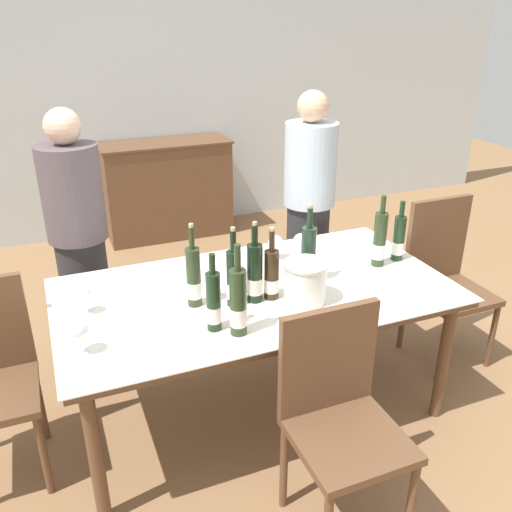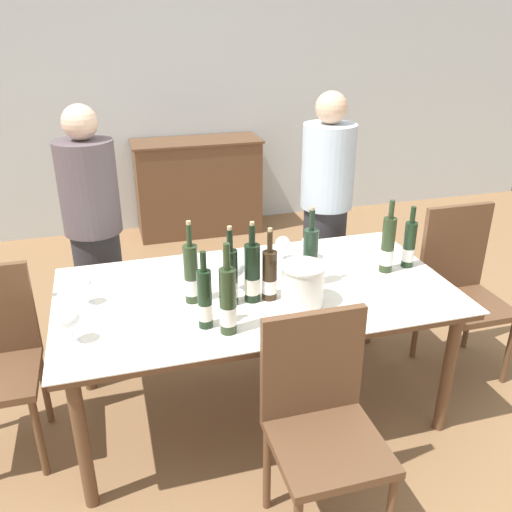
{
  "view_description": "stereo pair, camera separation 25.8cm",
  "coord_description": "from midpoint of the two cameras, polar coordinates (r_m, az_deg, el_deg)",
  "views": [
    {
      "loc": [
        -0.89,
        -2.18,
        1.97
      ],
      "look_at": [
        0.0,
        0.0,
        0.9
      ],
      "focal_mm": 38.0,
      "sensor_mm": 36.0,
      "label": 1
    },
    {
      "loc": [
        -0.65,
        -2.27,
        1.97
      ],
      "look_at": [
        0.0,
        0.0,
        0.9
      ],
      "focal_mm": 38.0,
      "sensor_mm": 36.0,
      "label": 2
    }
  ],
  "objects": [
    {
      "name": "wine_bottle_3",
      "position": [
        2.67,
        2.78,
        -0.14
      ],
      "size": [
        0.08,
        0.08,
        0.41
      ],
      "color": "#1E3323",
      "rests_on": "dining_table"
    },
    {
      "name": "wine_bottle_1",
      "position": [
        2.5,
        -3.09,
        -2.0
      ],
      "size": [
        0.07,
        0.07,
        0.4
      ],
      "color": "black",
      "rests_on": "dining_table"
    },
    {
      "name": "wine_bottle_8",
      "position": [
        3.0,
        12.43,
        1.7
      ],
      "size": [
        0.06,
        0.06,
        0.34
      ],
      "color": "black",
      "rests_on": "dining_table"
    },
    {
      "name": "ground_plane",
      "position": [
        3.07,
        -2.5,
        -15.59
      ],
      "size": [
        12.0,
        12.0,
        0.0
      ],
      "primitive_type": "plane",
      "color": "olive"
    },
    {
      "name": "wine_bottle_7",
      "position": [
        2.26,
        -5.19,
        -5.11
      ],
      "size": [
        0.07,
        0.07,
        0.41
      ],
      "color": "#28381E",
      "rests_on": "dining_table"
    },
    {
      "name": "wine_bottle_6",
      "position": [
        2.5,
        -9.53,
        -2.4
      ],
      "size": [
        0.07,
        0.07,
        0.4
      ],
      "color": "#28381E",
      "rests_on": "dining_table"
    },
    {
      "name": "wine_glass_2",
      "position": [
        2.95,
        -0.42,
        1.28
      ],
      "size": [
        0.08,
        0.08,
        0.14
      ],
      "color": "white",
      "rests_on": "dining_table"
    },
    {
      "name": "ice_bucket",
      "position": [
        2.51,
        2.29,
        -2.72
      ],
      "size": [
        0.21,
        0.21,
        0.2
      ],
      "color": "white",
      "rests_on": "dining_table"
    },
    {
      "name": "wine_glass_3",
      "position": [
        2.58,
        -20.55,
        -3.97
      ],
      "size": [
        0.07,
        0.07,
        0.14
      ],
      "color": "white",
      "rests_on": "dining_table"
    },
    {
      "name": "wine_bottle_5",
      "position": [
        2.48,
        -5.33,
        -2.53
      ],
      "size": [
        0.07,
        0.07,
        0.39
      ],
      "color": "black",
      "rests_on": "dining_table"
    },
    {
      "name": "wine_bottle_4",
      "position": [
        2.9,
        10.41,
        1.53
      ],
      "size": [
        0.07,
        0.07,
        0.39
      ],
      "color": "#28381E",
      "rests_on": "dining_table"
    },
    {
      "name": "chair_right_end",
      "position": [
        3.39,
        17.13,
        -1.62
      ],
      "size": [
        0.42,
        0.42,
        0.98
      ],
      "color": "brown",
      "rests_on": "ground_plane"
    },
    {
      "name": "wine_bottle_0",
      "position": [
        2.53,
        -1.27,
        -2.12
      ],
      "size": [
        0.07,
        0.07,
        0.36
      ],
      "color": "#332314",
      "rests_on": "dining_table"
    },
    {
      "name": "wine_glass_0",
      "position": [
        2.98,
        2.26,
        1.48
      ],
      "size": [
        0.08,
        0.08,
        0.14
      ],
      "color": "white",
      "rests_on": "dining_table"
    },
    {
      "name": "back_wall",
      "position": [
        5.24,
        -14.31,
        17.45
      ],
      "size": [
        8.0,
        0.1,
        2.8
      ],
      "color": "silver",
      "rests_on": "ground_plane"
    },
    {
      "name": "person_guest_left",
      "position": [
        3.56,
        3.48,
        4.6
      ],
      "size": [
        0.33,
        0.33,
        1.54
      ],
      "color": "#2D2D33",
      "rests_on": "ground_plane"
    },
    {
      "name": "wine_glass_4",
      "position": [
        2.61,
        -4.88,
        -1.64
      ],
      "size": [
        0.08,
        0.08,
        0.15
      ],
      "color": "white",
      "rests_on": "dining_table"
    },
    {
      "name": "dining_table",
      "position": [
        2.69,
        -2.76,
        -4.73
      ],
      "size": [
        1.92,
        1.02,
        0.72
      ],
      "color": "brown",
      "rests_on": "ground_plane"
    },
    {
      "name": "wine_bottle_2",
      "position": [
        2.3,
        -7.72,
        -4.98
      ],
      "size": [
        0.06,
        0.06,
        0.35
      ],
      "color": "black",
      "rests_on": "dining_table"
    },
    {
      "name": "sideboard_cabinet",
      "position": [
        5.19,
        -10.72,
        6.89
      ],
      "size": [
        1.18,
        0.46,
        0.89
      ],
      "color": "brown",
      "rests_on": "ground_plane"
    },
    {
      "name": "wine_glass_1",
      "position": [
        2.29,
        -21.38,
        -7.39
      ],
      "size": [
        0.08,
        0.08,
        0.15
      ],
      "color": "white",
      "rests_on": "dining_table"
    },
    {
      "name": "person_host",
      "position": [
        3.27,
        -20.25,
        1.07
      ],
      "size": [
        0.33,
        0.33,
        1.53
      ],
      "color": "#2D2D33",
      "rests_on": "ground_plane"
    },
    {
      "name": "chair_near_front",
      "position": [
        2.22,
        5.29,
        -15.86
      ],
      "size": [
        0.42,
        0.42,
        0.94
      ],
      "color": "brown",
      "rests_on": "ground_plane"
    }
  ]
}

